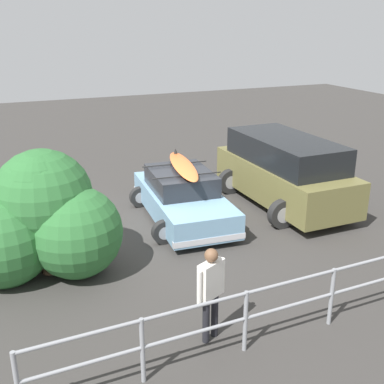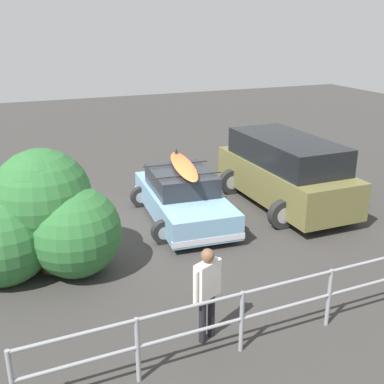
% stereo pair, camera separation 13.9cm
% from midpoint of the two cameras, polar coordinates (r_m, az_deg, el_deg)
% --- Properties ---
extents(ground_plane, '(44.00, 44.00, 0.02)m').
position_cam_midpoint_polar(ground_plane, '(12.28, -3.22, -4.04)').
color(ground_plane, '#383533').
rests_on(ground_plane, ground).
extents(sedan_car, '(2.48, 4.15, 1.56)m').
position_cam_midpoint_polar(sedan_car, '(12.47, -1.45, -0.57)').
color(sedan_car, '#729EBC').
rests_on(sedan_car, ground).
extents(suv_car, '(2.65, 4.84, 1.93)m').
position_cam_midpoint_polar(suv_car, '(13.60, 10.54, 2.52)').
color(suv_car, brown).
rests_on(suv_car, ground).
extents(person_bystander, '(0.58, 0.37, 1.63)m').
position_cam_midpoint_polar(person_bystander, '(7.72, 1.72, -11.09)').
color(person_bystander, black).
rests_on(person_bystander, ground).
extents(railing_fence, '(10.15, 0.36, 1.06)m').
position_cam_midpoint_polar(railing_fence, '(8.52, 15.85, -10.86)').
color(railing_fence, gray).
rests_on(railing_fence, ground).
extents(bush_near_left, '(3.26, 2.46, 2.65)m').
position_cam_midpoint_polar(bush_near_left, '(10.12, -18.01, -2.61)').
color(bush_near_left, brown).
rests_on(bush_near_left, ground).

